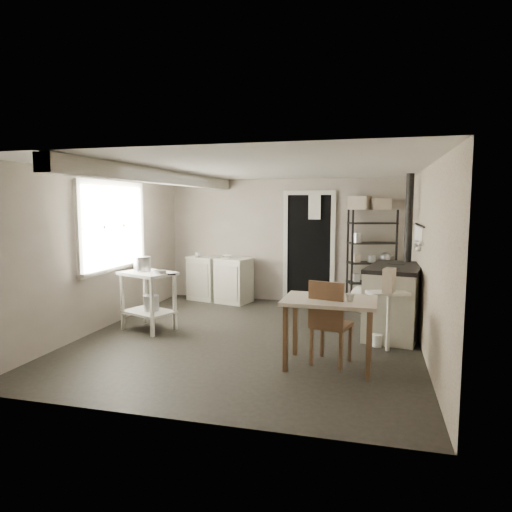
% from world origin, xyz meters
% --- Properties ---
extents(floor, '(5.00, 5.00, 0.00)m').
position_xyz_m(floor, '(0.00, 0.00, 0.00)').
color(floor, black).
rests_on(floor, ground).
extents(ceiling, '(5.00, 5.00, 0.00)m').
position_xyz_m(ceiling, '(0.00, 0.00, 2.30)').
color(ceiling, silver).
rests_on(ceiling, wall_back).
extents(wall_back, '(4.50, 0.02, 2.30)m').
position_xyz_m(wall_back, '(0.00, 2.50, 1.15)').
color(wall_back, '#A4998C').
rests_on(wall_back, ground).
extents(wall_front, '(4.50, 0.02, 2.30)m').
position_xyz_m(wall_front, '(0.00, -2.50, 1.15)').
color(wall_front, '#A4998C').
rests_on(wall_front, ground).
extents(wall_left, '(0.02, 5.00, 2.30)m').
position_xyz_m(wall_left, '(-2.25, 0.00, 1.15)').
color(wall_left, '#A4998C').
rests_on(wall_left, ground).
extents(wall_right, '(0.02, 5.00, 2.30)m').
position_xyz_m(wall_right, '(2.25, 0.00, 1.15)').
color(wall_right, '#A4998C').
rests_on(wall_right, ground).
extents(window, '(0.12, 1.76, 1.28)m').
position_xyz_m(window, '(-2.22, 0.20, 1.50)').
color(window, silver).
rests_on(window, wall_left).
extents(doorway, '(0.96, 0.10, 2.08)m').
position_xyz_m(doorway, '(0.45, 2.47, 1.00)').
color(doorway, silver).
rests_on(doorway, ground).
extents(ceiling_beam, '(0.18, 5.00, 0.18)m').
position_xyz_m(ceiling_beam, '(-1.20, 0.00, 2.20)').
color(ceiling_beam, silver).
rests_on(ceiling_beam, ceiling).
extents(wallpaper_panel, '(0.01, 5.00, 2.30)m').
position_xyz_m(wallpaper_panel, '(2.24, 0.00, 1.15)').
color(wallpaper_panel, '#C1B49D').
rests_on(wallpaper_panel, wall_right).
extents(utensil_rail, '(0.06, 1.20, 0.44)m').
position_xyz_m(utensil_rail, '(2.19, 0.60, 1.55)').
color(utensil_rail, '#BDBEC0').
rests_on(utensil_rail, wall_right).
extents(prep_table, '(0.89, 0.77, 0.86)m').
position_xyz_m(prep_table, '(-1.54, 0.00, 0.40)').
color(prep_table, silver).
rests_on(prep_table, ground).
extents(stockpot, '(0.31, 0.31, 0.26)m').
position_xyz_m(stockpot, '(-1.65, 0.04, 0.94)').
color(stockpot, '#BDBEC0').
rests_on(stockpot, prep_table).
extents(saucepan, '(0.19, 0.19, 0.10)m').
position_xyz_m(saucepan, '(-1.31, -0.09, 0.85)').
color(saucepan, '#BDBEC0').
rests_on(saucepan, prep_table).
extents(bucket, '(0.28, 0.28, 0.24)m').
position_xyz_m(bucket, '(-1.52, 0.03, 0.39)').
color(bucket, '#BDBEC0').
rests_on(bucket, prep_table).
extents(base_cabinets, '(1.36, 0.84, 0.83)m').
position_xyz_m(base_cabinets, '(-1.20, 2.18, 0.46)').
color(base_cabinets, beige).
rests_on(base_cabinets, ground).
extents(mixing_bowl, '(0.27, 0.27, 0.06)m').
position_xyz_m(mixing_bowl, '(-1.04, 2.15, 0.95)').
color(mixing_bowl, silver).
rests_on(mixing_bowl, base_cabinets).
extents(counter_cup, '(0.12, 0.12, 0.09)m').
position_xyz_m(counter_cup, '(-1.59, 2.04, 0.97)').
color(counter_cup, silver).
rests_on(counter_cup, base_cabinets).
extents(shelf_rack, '(0.88, 0.57, 1.74)m').
position_xyz_m(shelf_rack, '(1.59, 2.31, 0.95)').
color(shelf_rack, black).
rests_on(shelf_rack, ground).
extents(shelf_jar, '(0.10, 0.10, 0.18)m').
position_xyz_m(shelf_jar, '(1.31, 2.30, 1.36)').
color(shelf_jar, silver).
rests_on(shelf_jar, shelf_rack).
extents(storage_box_a, '(0.41, 0.39, 0.23)m').
position_xyz_m(storage_box_a, '(1.35, 2.34, 2.01)').
color(storage_box_a, beige).
rests_on(storage_box_a, shelf_rack).
extents(storage_box_b, '(0.36, 0.35, 0.20)m').
position_xyz_m(storage_box_b, '(1.71, 2.31, 1.99)').
color(storage_box_b, beige).
rests_on(storage_box_b, shelf_rack).
extents(stove, '(0.91, 1.35, 0.98)m').
position_xyz_m(stove, '(1.92, 0.63, 0.44)').
color(stove, beige).
rests_on(stove, ground).
extents(stovepipe, '(0.13, 0.13, 1.31)m').
position_xyz_m(stovepipe, '(2.11, 1.11, 1.59)').
color(stovepipe, black).
rests_on(stovepipe, stove).
extents(side_ledge, '(0.56, 0.43, 0.76)m').
position_xyz_m(side_ledge, '(1.80, -0.14, 0.43)').
color(side_ledge, silver).
rests_on(side_ledge, ground).
extents(oats_box, '(0.17, 0.22, 0.30)m').
position_xyz_m(oats_box, '(1.81, -0.19, 1.01)').
color(oats_box, beige).
rests_on(oats_box, side_ledge).
extents(work_table, '(1.04, 0.74, 0.78)m').
position_xyz_m(work_table, '(1.16, -0.88, 0.38)').
color(work_table, beige).
rests_on(work_table, ground).
extents(table_cup, '(0.12, 0.12, 0.09)m').
position_xyz_m(table_cup, '(1.38, -0.97, 0.80)').
color(table_cup, silver).
rests_on(table_cup, work_table).
extents(chair, '(0.50, 0.52, 0.99)m').
position_xyz_m(chair, '(1.17, -0.77, 0.48)').
color(chair, brown).
rests_on(chair, ground).
extents(flour_sack, '(0.46, 0.42, 0.47)m').
position_xyz_m(flour_sack, '(1.44, 1.86, 0.24)').
color(flour_sack, white).
rests_on(flour_sack, ground).
extents(floor_crock, '(0.15, 0.15, 0.16)m').
position_xyz_m(floor_crock, '(1.69, 0.02, 0.07)').
color(floor_crock, silver).
rests_on(floor_crock, ground).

